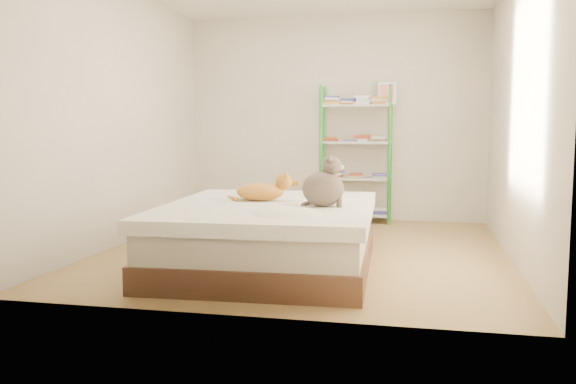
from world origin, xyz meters
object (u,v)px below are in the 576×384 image
(shelf_unit, at_px, (356,151))
(white_bin, at_px, (247,206))
(grey_cat, at_px, (323,181))
(bed, at_px, (269,236))
(cardboard_box, at_px, (310,225))
(orange_cat, at_px, (260,190))

(shelf_unit, relative_size, white_bin, 4.40)
(grey_cat, bearing_deg, shelf_unit, -8.53)
(bed, distance_m, white_bin, 2.48)
(cardboard_box, bearing_deg, grey_cat, -75.32)
(orange_cat, height_order, shelf_unit, shelf_unit)
(shelf_unit, bearing_deg, white_bin, -166.15)
(grey_cat, distance_m, shelf_unit, 2.72)
(bed, xyz_separation_m, white_bin, (-0.86, 2.32, -0.07))
(grey_cat, bearing_deg, white_bin, 20.61)
(cardboard_box, relative_size, white_bin, 1.13)
(bed, relative_size, cardboard_box, 4.99)
(shelf_unit, relative_size, cardboard_box, 3.91)
(bed, xyz_separation_m, orange_cat, (-0.13, 0.19, 0.37))
(bed, height_order, grey_cat, grey_cat)
(bed, distance_m, grey_cat, 0.68)
(white_bin, bearing_deg, orange_cat, -71.14)
(grey_cat, height_order, shelf_unit, shelf_unit)
(bed, distance_m, shelf_unit, 2.76)
(bed, distance_m, orange_cat, 0.44)
(orange_cat, xyz_separation_m, white_bin, (-0.73, 2.13, -0.45))
(grey_cat, height_order, white_bin, grey_cat)
(white_bin, bearing_deg, grey_cat, -60.92)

